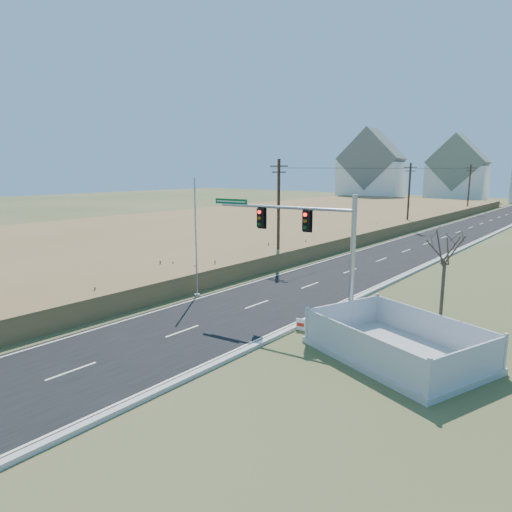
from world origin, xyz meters
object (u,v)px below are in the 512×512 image
(bare_tree, at_px, (446,246))
(fence_enclosure, at_px, (396,350))
(traffic_signal_mast, at_px, (318,245))
(open_sign, at_px, (301,324))
(flagpole, at_px, (196,250))

(bare_tree, bearing_deg, fence_enclosure, -96.58)
(bare_tree, bearing_deg, traffic_signal_mast, -152.52)
(traffic_signal_mast, relative_size, open_sign, 14.32)
(fence_enclosure, height_order, flagpole, flagpole)
(traffic_signal_mast, height_order, bare_tree, traffic_signal_mast)
(fence_enclosure, bearing_deg, flagpole, -165.68)
(open_sign, xyz_separation_m, flagpole, (-8.80, 1.14, 2.72))
(traffic_signal_mast, height_order, fence_enclosure, traffic_signal_mast)
(open_sign, distance_m, flagpole, 9.28)
(open_sign, bearing_deg, traffic_signal_mast, 70.56)
(traffic_signal_mast, height_order, flagpole, flagpole)
(traffic_signal_mast, relative_size, bare_tree, 1.56)
(fence_enclosure, bearing_deg, bare_tree, 103.08)
(open_sign, bearing_deg, fence_enclosure, -14.27)
(fence_enclosure, bearing_deg, open_sign, -162.20)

